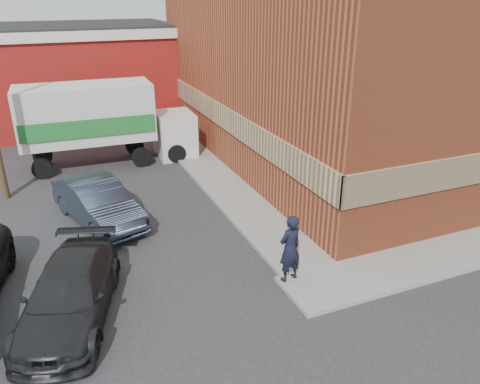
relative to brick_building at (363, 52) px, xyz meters
name	(u,v)px	position (x,y,z in m)	size (l,w,h in m)	color
ground	(290,276)	(-8.50, -9.00, -4.68)	(90.00, 90.00, 0.00)	#28282B
brick_building	(363,52)	(0.00, 0.00, 0.00)	(14.25, 18.25, 9.36)	#AD492C
sidewalk_west	(206,168)	(-7.90, 0.00, -4.62)	(1.80, 18.00, 0.12)	gray
warehouse	(33,77)	(-14.50, 11.00, -1.87)	(16.30, 8.30, 5.60)	maroon
man	(290,248)	(-8.70, -9.25, -3.61)	(0.70, 0.46, 1.91)	black
sedan	(98,202)	(-12.94, -3.48, -3.95)	(1.56, 4.47, 1.47)	#2B3548
suv_b	(70,294)	(-14.24, -8.50, -4.01)	(1.88, 4.62, 1.34)	black
box_truck	(104,119)	(-11.78, 2.48, -2.58)	(7.46, 2.47, 3.65)	silver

